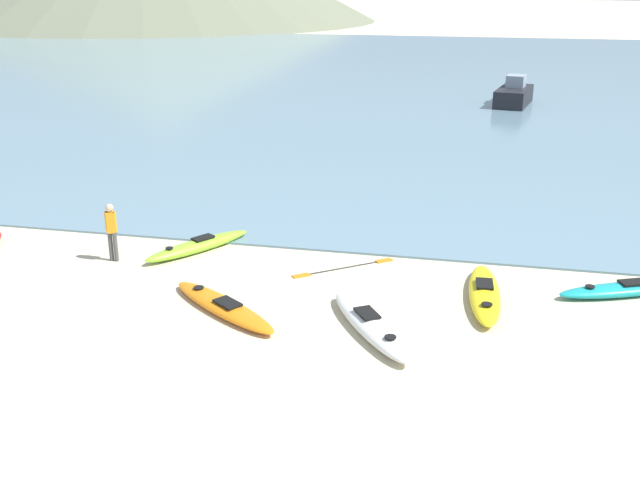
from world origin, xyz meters
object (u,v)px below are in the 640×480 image
object	(u,v)px
kayak_on_sand_1	(198,245)
kayak_on_sand_0	(370,325)
kayak_on_sand_3	(223,306)
moored_boat_0	(514,95)
loose_paddle	(344,268)
kayak_on_sand_5	(625,289)
person_near_waterline	(111,228)
kayak_on_sand_2	(484,294)

from	to	relation	value
kayak_on_sand_1	kayak_on_sand_0	bearing A→B (deg)	-35.45
kayak_on_sand_3	moored_boat_0	xyz separation A→B (m)	(6.76, 28.73, 0.48)
moored_boat_0	loose_paddle	bearing A→B (deg)	-100.27
kayak_on_sand_5	person_near_waterline	distance (m)	12.56
person_near_waterline	kayak_on_sand_2	bearing A→B (deg)	-2.66
kayak_on_sand_0	kayak_on_sand_2	world-z (taller)	kayak_on_sand_0
kayak_on_sand_5	kayak_on_sand_0	bearing A→B (deg)	-150.02
kayak_on_sand_1	kayak_on_sand_3	xyz separation A→B (m)	(1.91, -3.43, -0.03)
kayak_on_sand_2	kayak_on_sand_3	distance (m)	5.89
kayak_on_sand_3	kayak_on_sand_1	bearing A→B (deg)	119.11
kayak_on_sand_1	moored_boat_0	bearing A→B (deg)	71.09
kayak_on_sand_2	loose_paddle	size ratio (longest dim) A/B	1.49
kayak_on_sand_5	person_near_waterline	size ratio (longest dim) A/B	2.13
person_near_waterline	moored_boat_0	size ratio (longest dim) A/B	0.38
kayak_on_sand_2	kayak_on_sand_3	xyz separation A→B (m)	(-5.58, -1.87, -0.03)
kayak_on_sand_0	kayak_on_sand_3	size ratio (longest dim) A/B	1.00
kayak_on_sand_0	kayak_on_sand_5	xyz separation A→B (m)	(5.45, 3.14, -0.03)
loose_paddle	kayak_on_sand_1	bearing A→B (deg)	174.62
kayak_on_sand_1	loose_paddle	world-z (taller)	kayak_on_sand_1
loose_paddle	kayak_on_sand_2	bearing A→B (deg)	-18.79
kayak_on_sand_3	loose_paddle	distance (m)	3.71
kayak_on_sand_3	kayak_on_sand_2	bearing A→B (deg)	18.48
kayak_on_sand_2	kayak_on_sand_5	xyz separation A→B (m)	(3.17, 0.99, -0.01)
kayak_on_sand_5	moored_boat_0	size ratio (longest dim) A/B	0.80
person_near_waterline	kayak_on_sand_0	bearing A→B (deg)	-20.05
kayak_on_sand_5	moored_boat_0	xyz separation A→B (m)	(-1.99, 25.87, 0.47)
person_near_waterline	moored_boat_0	distance (m)	28.45
kayak_on_sand_0	person_near_waterline	bearing A→B (deg)	159.95
kayak_on_sand_3	loose_paddle	xyz separation A→B (m)	(2.11, 3.05, -0.11)
kayak_on_sand_2	moored_boat_0	bearing A→B (deg)	87.49
kayak_on_sand_2	loose_paddle	world-z (taller)	kayak_on_sand_2
kayak_on_sand_2	loose_paddle	bearing A→B (deg)	161.21
kayak_on_sand_1	person_near_waterline	size ratio (longest dim) A/B	2.00
kayak_on_sand_5	person_near_waterline	bearing A→B (deg)	-177.45
kayak_on_sand_3	kayak_on_sand_5	size ratio (longest dim) A/B	1.00
kayak_on_sand_1	kayak_on_sand_5	size ratio (longest dim) A/B	0.94
kayak_on_sand_3	moored_boat_0	world-z (taller)	moored_boat_0
kayak_on_sand_1	moored_boat_0	world-z (taller)	moored_boat_0
kayak_on_sand_2	moored_boat_0	size ratio (longest dim) A/B	0.84
kayak_on_sand_2	kayak_on_sand_3	size ratio (longest dim) A/B	1.05
kayak_on_sand_0	loose_paddle	xyz separation A→B (m)	(-1.20, 3.33, -0.15)
kayak_on_sand_5	kayak_on_sand_1	bearing A→B (deg)	176.95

